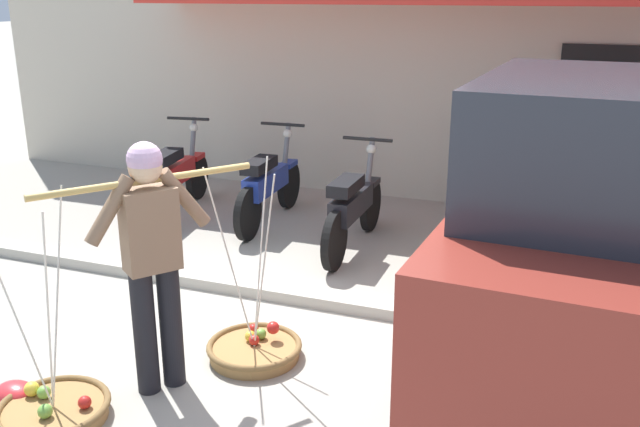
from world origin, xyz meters
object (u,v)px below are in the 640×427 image
(fruit_basket_left_side, at_px, (53,409))
(motorcycle_end_of_row, at_px, (492,214))
(motorcycle_nearest_shop, at_px, (175,177))
(parked_truck, at_px, (624,223))
(fruit_basket_right_side, at_px, (255,348))
(motorcycle_second_in_row, at_px, (268,185))
(plastic_litter_bag, at_px, (15,393))
(wooden_crate, at_px, (507,240))
(motorcycle_third_in_row, at_px, (353,208))
(fruit_vendor, at_px, (152,252))

(fruit_basket_left_side, distance_m, motorcycle_end_of_row, 4.40)
(motorcycle_nearest_shop, distance_m, parked_truck, 5.16)
(fruit_basket_right_side, bearing_deg, motorcycle_second_in_row, 112.77)
(plastic_litter_bag, bearing_deg, motorcycle_end_of_row, 55.82)
(motorcycle_end_of_row, xyz_separation_m, parked_truck, (1.07, -1.72, 0.58))
(motorcycle_second_in_row, xyz_separation_m, wooden_crate, (2.68, -0.06, -0.29))
(parked_truck, bearing_deg, wooden_crate, 116.64)
(motorcycle_third_in_row, height_order, parked_truck, parked_truck)
(fruit_basket_left_side, height_order, wooden_crate, fruit_basket_left_side)
(motorcycle_second_in_row, bearing_deg, motorcycle_end_of_row, -3.78)
(fruit_basket_left_side, relative_size, motorcycle_second_in_row, 0.80)
(fruit_vendor, xyz_separation_m, fruit_basket_left_side, (-0.42, -0.57, -0.90))
(fruit_basket_right_side, bearing_deg, fruit_basket_left_side, -126.19)
(fruit_basket_left_side, distance_m, motorcycle_second_in_row, 4.01)
(wooden_crate, bearing_deg, motorcycle_end_of_row, -144.50)
(fruit_vendor, xyz_separation_m, fruit_basket_right_side, (0.42, 0.58, -0.90))
(plastic_litter_bag, bearing_deg, motorcycle_nearest_shop, 106.87)
(fruit_basket_right_side, relative_size, motorcycle_end_of_row, 0.80)
(fruit_vendor, xyz_separation_m, parked_truck, (2.83, 1.51, 0.06))
(parked_truck, bearing_deg, motorcycle_end_of_row, 121.91)
(motorcycle_end_of_row, bearing_deg, motorcycle_nearest_shop, 178.30)
(fruit_vendor, xyz_separation_m, plastic_litter_bag, (-0.79, -0.51, -0.91))
(parked_truck, height_order, wooden_crate, parked_truck)
(motorcycle_second_in_row, relative_size, parked_truck, 0.38)
(motorcycle_second_in_row, bearing_deg, fruit_vendor, -77.27)
(fruit_vendor, relative_size, parked_truck, 0.35)
(motorcycle_second_in_row, height_order, motorcycle_third_in_row, same)
(motorcycle_end_of_row, relative_size, wooden_crate, 4.14)
(motorcycle_nearest_shop, height_order, parked_truck, parked_truck)
(motorcycle_nearest_shop, xyz_separation_m, parked_truck, (4.79, -1.83, 0.58))
(fruit_basket_left_side, bearing_deg, fruit_vendor, 53.62)
(motorcycle_second_in_row, distance_m, parked_truck, 4.11)
(fruit_basket_right_side, xyz_separation_m, parked_truck, (2.41, 0.94, 0.96))
(fruit_vendor, relative_size, motorcycle_third_in_row, 0.93)
(fruit_basket_right_side, relative_size, motorcycle_second_in_row, 0.80)
(fruit_vendor, distance_m, motorcycle_nearest_shop, 3.91)
(fruit_basket_left_side, height_order, motorcycle_nearest_shop, fruit_basket_left_side)
(fruit_basket_left_side, height_order, plastic_litter_bag, fruit_basket_left_side)
(motorcycle_third_in_row, height_order, motorcycle_end_of_row, same)
(fruit_vendor, relative_size, plastic_litter_bag, 6.05)
(motorcycle_end_of_row, height_order, plastic_litter_bag, motorcycle_end_of_row)
(fruit_vendor, distance_m, fruit_basket_left_side, 1.15)
(fruit_basket_left_side, relative_size, wooden_crate, 3.30)
(motorcycle_third_in_row, bearing_deg, fruit_basket_left_side, -103.07)
(motorcycle_third_in_row, xyz_separation_m, plastic_litter_bag, (-1.18, -3.45, -0.38))
(fruit_vendor, distance_m, motorcycle_second_in_row, 3.53)
(motorcycle_nearest_shop, xyz_separation_m, motorcycle_second_in_row, (1.19, 0.06, 0.00))
(fruit_basket_left_side, xyz_separation_m, fruit_basket_right_side, (0.84, 1.15, 0.00))
(fruit_basket_right_side, bearing_deg, motorcycle_third_in_row, 90.54)
(fruit_basket_left_side, bearing_deg, motorcycle_third_in_row, 76.93)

